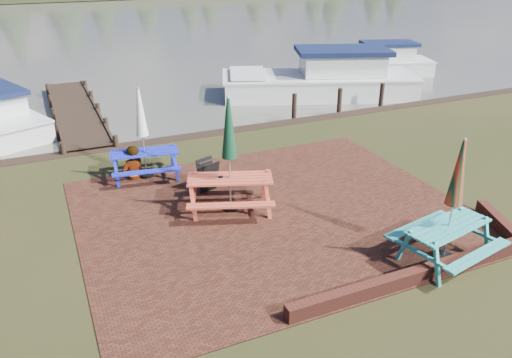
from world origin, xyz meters
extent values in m
plane|color=black|center=(0.00, 0.00, 0.00)|extent=(120.00, 120.00, 0.00)
cube|color=#361811|center=(0.00, 1.00, 0.01)|extent=(9.00, 7.50, 0.02)
cube|color=#4C1E16|center=(1.50, -2.60, 0.15)|extent=(6.00, 0.22, 0.30)
cube|color=#4C1E16|center=(4.30, -1.80, 0.15)|extent=(0.82, 1.77, 0.30)
cube|color=#414038|center=(0.00, 37.00, 0.00)|extent=(120.00, 60.00, 0.02)
cube|color=teal|center=(2.31, -2.20, 0.77)|extent=(1.98, 1.08, 0.04)
cube|color=teal|center=(2.45, -2.89, 0.47)|extent=(1.88, 0.61, 0.04)
cube|color=teal|center=(2.17, -1.51, 0.47)|extent=(1.88, 0.61, 0.04)
cube|color=teal|center=(1.51, -2.36, 0.38)|extent=(0.40, 1.61, 0.77)
cube|color=teal|center=(3.10, -2.04, 0.38)|extent=(0.40, 1.61, 0.77)
cylinder|color=black|center=(2.31, -2.20, 0.05)|extent=(0.37, 0.37, 0.10)
cylinder|color=#B2B2B7|center=(2.31, -2.20, 1.30)|extent=(0.04, 0.04, 2.60)
cone|color=#BA321A|center=(2.31, -2.20, 1.92)|extent=(0.33, 0.33, 1.30)
cube|color=#C74B33|center=(-0.88, 1.58, 0.83)|extent=(2.16, 1.42, 0.04)
cube|color=#C74B33|center=(-1.14, 0.86, 0.50)|extent=(1.98, 0.94, 0.04)
cube|color=#C74B33|center=(-0.62, 2.29, 0.50)|extent=(1.98, 0.94, 0.04)
cube|color=#C74B33|center=(-1.70, 1.87, 0.41)|extent=(0.68, 1.67, 0.83)
cube|color=#C74B33|center=(-0.06, 1.28, 0.41)|extent=(0.68, 1.67, 0.83)
cylinder|color=black|center=(-0.88, 1.58, 0.06)|extent=(0.40, 0.40, 0.11)
cylinder|color=#B2B2B7|center=(-0.88, 1.58, 1.40)|extent=(0.04, 0.04, 2.79)
cone|color=#0E3620|center=(-0.88, 1.58, 2.06)|extent=(0.36, 0.36, 1.40)
cube|color=#1822B8|center=(-2.33, 4.30, 0.74)|extent=(1.89, 0.96, 0.04)
cube|color=#1822B8|center=(-2.43, 3.62, 0.45)|extent=(1.83, 0.50, 0.04)
cube|color=#1822B8|center=(-2.23, 4.98, 0.45)|extent=(1.83, 0.50, 0.04)
cube|color=#1822B8|center=(-3.11, 4.42, 0.37)|extent=(0.31, 1.56, 0.74)
cube|color=#1822B8|center=(-1.55, 4.18, 0.37)|extent=(0.31, 1.56, 0.74)
cylinder|color=black|center=(-2.33, 4.30, 0.05)|extent=(0.36, 0.36, 0.10)
cylinder|color=#B2B2B7|center=(-2.33, 4.30, 1.26)|extent=(0.04, 0.04, 2.51)
cone|color=white|center=(-2.33, 4.30, 1.86)|extent=(0.32, 0.32, 1.26)
cube|color=black|center=(-1.03, 2.64, 0.43)|extent=(0.56, 0.37, 0.84)
cube|color=black|center=(-1.03, 2.93, 0.43)|extent=(0.56, 0.37, 0.84)
cube|color=black|center=(-1.03, 2.78, 0.84)|extent=(0.50, 0.21, 0.03)
cube|color=black|center=(-3.50, 11.50, 0.12)|extent=(1.60, 9.00, 0.06)
cube|color=black|center=(-4.25, 11.50, 0.17)|extent=(0.08, 9.00, 0.08)
cube|color=black|center=(-2.75, 11.50, 0.17)|extent=(0.08, 9.00, 0.08)
cylinder|color=black|center=(-4.30, 7.00, -0.10)|extent=(0.16, 0.16, 1.00)
cylinder|color=black|center=(-2.70, 7.00, -0.10)|extent=(0.16, 0.16, 1.00)
cube|color=silver|center=(6.73, 10.34, 0.16)|extent=(8.78, 5.57, 1.11)
cube|color=silver|center=(6.73, 10.34, 0.74)|extent=(8.95, 5.68, 0.09)
cube|color=silver|center=(7.66, 10.00, 1.27)|extent=(3.99, 3.15, 0.94)
cube|color=#0F1838|center=(7.66, 10.00, 1.80)|extent=(4.53, 3.54, 0.20)
cube|color=silver|center=(3.77, 11.44, 0.88)|extent=(2.25, 2.81, 0.11)
cube|color=silver|center=(11.54, 12.81, 0.09)|extent=(6.08, 3.68, 0.88)
cube|color=silver|center=(11.54, 12.81, 0.55)|extent=(6.20, 3.75, 0.07)
cube|color=silver|center=(12.19, 12.60, 0.98)|extent=(2.74, 2.12, 0.75)
cube|color=#0F1838|center=(12.19, 12.60, 1.40)|extent=(3.12, 2.38, 0.16)
cube|color=silver|center=(9.46, 13.47, 0.67)|extent=(1.51, 1.96, 0.09)
imported|color=gray|center=(-2.68, 4.31, 0.96)|extent=(0.81, 0.67, 1.91)
camera|label=1|loc=(-4.68, -8.50, 5.75)|focal=35.00mm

